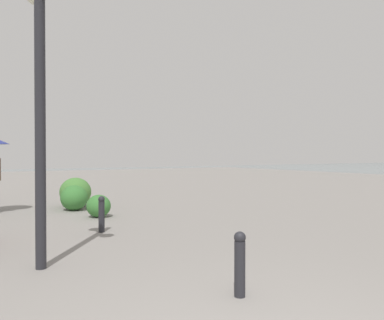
{
  "coord_description": "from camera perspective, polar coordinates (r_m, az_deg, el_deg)",
  "views": [
    {
      "loc": [
        -1.86,
        1.82,
        1.53
      ],
      "look_at": [
        8.42,
        -4.37,
        1.36
      ],
      "focal_mm": 35.62,
      "sensor_mm": 36.0,
      "label": 1
    }
  ],
  "objects": [
    {
      "name": "bollard_mid",
      "position": [
        7.8,
        -13.39,
        -7.75
      ],
      "size": [
        0.13,
        0.13,
        0.71
      ],
      "color": "#232328",
      "rests_on": "ground"
    },
    {
      "name": "shrub_wide",
      "position": [
        11.0,
        -17.23,
        -5.42
      ],
      "size": [
        0.81,
        0.73,
        0.69
      ],
      "color": "#387533",
      "rests_on": "ground"
    },
    {
      "name": "shrub_round",
      "position": [
        11.79,
        -17.05,
        -4.61
      ],
      "size": [
        1.0,
        0.9,
        0.85
      ],
      "color": "#477F38",
      "rests_on": "ground"
    },
    {
      "name": "shrub_low",
      "position": [
        9.66,
        -13.81,
        -6.7
      ],
      "size": [
        0.65,
        0.58,
        0.55
      ],
      "color": "#387533",
      "rests_on": "ground"
    },
    {
      "name": "lamppost",
      "position": [
        5.58,
        -21.81,
        12.02
      ],
      "size": [
        0.98,
        0.28,
        3.92
      ],
      "color": "#232328",
      "rests_on": "ground"
    },
    {
      "name": "bollard_near",
      "position": [
        4.28,
        7.17,
        -14.98
      ],
      "size": [
        0.13,
        0.13,
        0.71
      ],
      "color": "#232328",
      "rests_on": "ground"
    }
  ]
}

